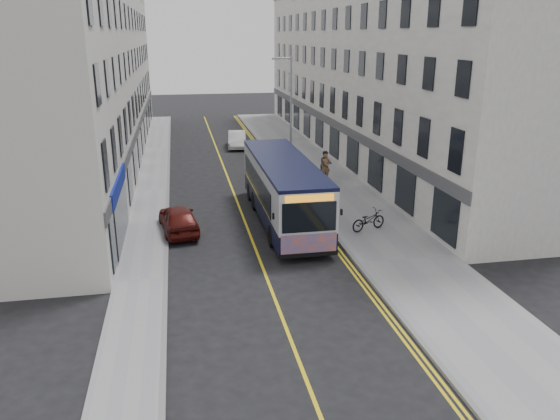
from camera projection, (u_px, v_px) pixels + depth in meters
name	position (u px, v px, depth m)	size (l,w,h in m)	color
ground	(260.00, 261.00, 23.60)	(140.00, 140.00, 0.00)	black
pavement_east	(326.00, 182.00, 35.90)	(4.50, 64.00, 0.12)	gray
pavement_west	(152.00, 191.00, 33.92)	(2.00, 64.00, 0.12)	gray
kerb_east	(293.00, 184.00, 35.51)	(0.18, 64.00, 0.13)	slate
kerb_west	(168.00, 190.00, 34.10)	(0.18, 64.00, 0.13)	slate
road_centre_line	(232.00, 188.00, 34.82)	(0.12, 64.00, 0.01)	yellow
road_dbl_yellow_inner	(286.00, 185.00, 35.44)	(0.10, 64.00, 0.01)	yellow
road_dbl_yellow_outer	(289.00, 185.00, 35.48)	(0.10, 64.00, 0.01)	yellow
terrace_east	(362.00, 72.00, 43.26)	(6.00, 46.00, 13.00)	silver
terrace_west	(93.00, 75.00, 39.65)	(6.00, 46.00, 13.00)	beige
streetlamp	(290.00, 113.00, 36.08)	(1.32, 0.18, 8.00)	#9799A0
city_bus	(283.00, 188.00, 28.04)	(2.65, 11.36, 3.30)	black
bicycle	(368.00, 220.00, 26.83)	(0.68, 1.95, 1.03)	black
pedestrian_near	(326.00, 166.00, 36.09)	(0.64, 0.42, 1.76)	olive
pedestrian_far	(326.00, 165.00, 36.23)	(0.92, 0.72, 1.90)	black
car_white	(237.00, 139.00, 46.99)	(1.47, 4.20, 1.38)	silver
car_maroon	(178.00, 219.00, 26.84)	(1.65, 4.10, 1.40)	#4F100D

